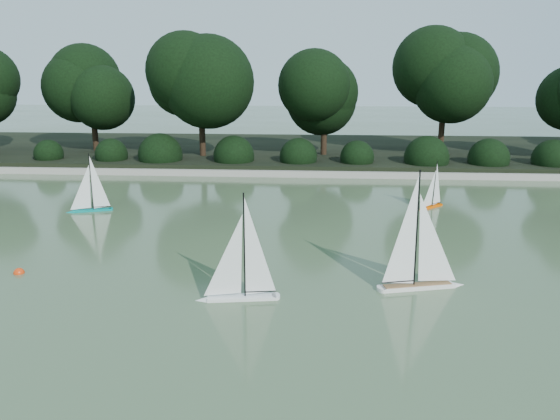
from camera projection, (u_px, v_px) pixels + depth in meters
The scene contains 10 objects.
ground at pixel (257, 303), 7.47m from camera, with size 80.00×80.00×0.00m, color #36462A.
pond_coping at pixel (290, 173), 16.13m from camera, with size 40.00×0.35×0.18m, color gray.
far_bank at pixel (296, 151), 19.98m from camera, with size 40.00×8.00×0.30m, color black.
tree_line at pixel (332, 83), 17.76m from camera, with size 26.31×3.93×4.39m.
shrub_hedge at pixel (292, 157), 16.91m from camera, with size 29.10×1.10×1.10m.
sailboat_white_a at pixel (235, 282), 7.51m from camera, with size 1.19×0.36×1.62m.
sailboat_white_b at pixel (425, 269), 7.91m from camera, with size 1.36×0.53×1.86m.
sailboat_orange at pixel (430, 200), 12.48m from camera, with size 0.69×0.67×1.16m.
sailboat_teal at pixel (87, 202), 12.17m from camera, with size 1.01×0.48×1.40m.
race_buoy at pixel (19, 273), 8.54m from camera, with size 0.17×0.17×0.17m, color red.
Camera 1 is at (0.80, -6.86, 3.12)m, focal length 35.00 mm.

